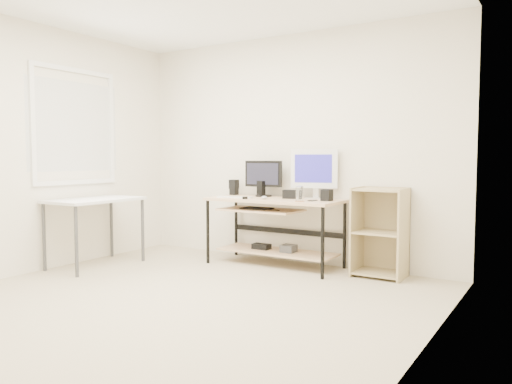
{
  "coord_description": "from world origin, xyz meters",
  "views": [
    {
      "loc": [
        2.73,
        -3.1,
        1.21
      ],
      "look_at": [
        -0.02,
        1.3,
        0.84
      ],
      "focal_mm": 35.0,
      "sensor_mm": 36.0,
      "label": 1
    }
  ],
  "objects": [
    {
      "name": "side_table",
      "position": [
        -1.68,
        0.6,
        0.67
      ],
      "size": [
        0.6,
        1.0,
        0.75
      ],
      "color": "silver",
      "rests_on": "ground"
    },
    {
      "name": "speaker_right",
      "position": [
        0.61,
        1.69,
        0.81
      ],
      "size": [
        0.11,
        0.11,
        0.12
      ],
      "primitive_type": "cube",
      "rotation": [
        0.0,
        0.0,
        -0.07
      ],
      "color": "black",
      "rests_on": "desk"
    },
    {
      "name": "audio_controller",
      "position": [
        -0.27,
        1.8,
        0.84
      ],
      "size": [
        0.1,
        0.08,
        0.18
      ],
      "primitive_type": "cube",
      "rotation": [
        0.0,
        0.0,
        -0.3
      ],
      "color": "black",
      "rests_on": "desk"
    },
    {
      "name": "speaker_left",
      "position": [
        -0.69,
        1.87,
        0.85
      ],
      "size": [
        0.09,
        0.09,
        0.18
      ],
      "rotation": [
        0.0,
        0.0,
        -0.01
      ],
      "color": "black",
      "rests_on": "desk"
    },
    {
      "name": "white_imac",
      "position": [
        0.38,
        1.87,
        1.07
      ],
      "size": [
        0.5,
        0.19,
        0.55
      ],
      "rotation": [
        0.0,
        0.0,
        0.28
      ],
      "color": "silver",
      "rests_on": "desk"
    },
    {
      "name": "center_speaker",
      "position": [
        0.17,
        1.74,
        0.8
      ],
      "size": [
        0.2,
        0.11,
        0.1
      ],
      "primitive_type": "cube",
      "rotation": [
        0.0,
        0.0,
        0.15
      ],
      "color": "black",
      "rests_on": "desk"
    },
    {
      "name": "desk",
      "position": [
        -0.03,
        1.66,
        0.54
      ],
      "size": [
        1.5,
        0.65,
        0.75
      ],
      "color": "#D6B287",
      "rests_on": "ground"
    },
    {
      "name": "smartphone",
      "position": [
        0.48,
        1.61,
        0.75
      ],
      "size": [
        0.07,
        0.11,
        0.01
      ],
      "primitive_type": "cube",
      "rotation": [
        0.0,
        0.0,
        -0.07
      ],
      "color": "black",
      "rests_on": "desk"
    },
    {
      "name": "mouse",
      "position": [
        -0.06,
        1.53,
        0.77
      ],
      "size": [
        0.1,
        0.12,
        0.04
      ],
      "primitive_type": "ellipsoid",
      "rotation": [
        0.0,
        0.0,
        0.36
      ],
      "color": "#BABAC0",
      "rests_on": "desk"
    },
    {
      "name": "volume_puck",
      "position": [
        -0.25,
        1.43,
        0.76
      ],
      "size": [
        0.07,
        0.07,
        0.03
      ],
      "primitive_type": "cylinder",
      "rotation": [
        0.0,
        0.0,
        -0.15
      ],
      "color": "black",
      "rests_on": "desk"
    },
    {
      "name": "drinking_glass",
      "position": [
        0.41,
        1.45,
        0.83
      ],
      "size": [
        0.1,
        0.1,
        0.15
      ],
      "primitive_type": "cylinder",
      "rotation": [
        0.0,
        0.0,
        -0.31
      ],
      "color": "white",
      "rests_on": "coaster"
    },
    {
      "name": "shelf_unit",
      "position": [
        1.15,
        1.82,
        0.45
      ],
      "size": [
        0.5,
        0.4,
        0.9
      ],
      "color": "tan",
      "rests_on": "ground"
    },
    {
      "name": "black_monitor",
      "position": [
        -0.25,
        1.84,
        0.99
      ],
      "size": [
        0.46,
        0.19,
        0.41
      ],
      "rotation": [
        0.0,
        0.0,
        0.1
      ],
      "color": "black",
      "rests_on": "desk"
    },
    {
      "name": "room",
      "position": [
        -0.14,
        0.04,
        1.32
      ],
      "size": [
        4.01,
        4.01,
        2.62
      ],
      "color": "#BBAE90",
      "rests_on": "ground"
    },
    {
      "name": "keyboard",
      "position": [
        -0.43,
        1.51,
        0.76
      ],
      "size": [
        0.41,
        0.18,
        0.01
      ],
      "primitive_type": "cube",
      "rotation": [
        0.0,
        0.0,
        0.19
      ],
      "color": "silver",
      "rests_on": "desk"
    },
    {
      "name": "coaster",
      "position": [
        0.41,
        1.45,
        0.75
      ],
      "size": [
        0.12,
        0.12,
        0.01
      ],
      "primitive_type": "cylinder",
      "rotation": [
        0.0,
        0.0,
        -0.31
      ],
      "color": "#B0764F",
      "rests_on": "desk"
    }
  ]
}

